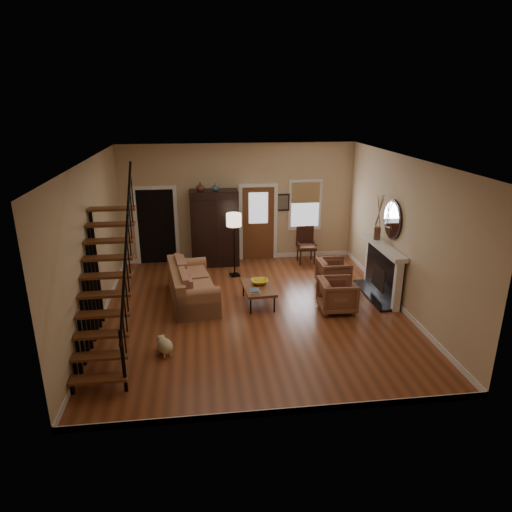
{
  "coord_description": "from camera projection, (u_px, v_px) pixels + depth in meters",
  "views": [
    {
      "loc": [
        -1.08,
        -8.99,
        4.44
      ],
      "look_at": [
        0.1,
        0.4,
        1.15
      ],
      "focal_mm": 32.0,
      "sensor_mm": 36.0,
      "label": 1
    }
  ],
  "objects": [
    {
      "name": "room",
      "position": [
        228.0,
        225.0,
        11.12
      ],
      "size": [
        7.0,
        7.33,
        3.3
      ],
      "color": "brown",
      "rests_on": "ground"
    },
    {
      "name": "side_chair",
      "position": [
        306.0,
        245.0,
        12.83
      ],
      "size": [
        0.54,
        0.54,
        1.02
      ],
      "primitive_type": null,
      "color": "#331910",
      "rests_on": "ground"
    },
    {
      "name": "coffee_table",
      "position": [
        258.0,
        295.0,
        10.33
      ],
      "size": [
        0.73,
        1.16,
        0.43
      ],
      "primitive_type": null,
      "rotation": [
        0.0,
        0.0,
        0.07
      ],
      "color": "brown",
      "rests_on": "ground"
    },
    {
      "name": "armchair_left",
      "position": [
        337.0,
        295.0,
        9.96
      ],
      "size": [
        0.83,
        0.8,
        0.72
      ],
      "primitive_type": "imported",
      "rotation": [
        0.0,
        0.0,
        1.53
      ],
      "color": "brown",
      "rests_on": "ground"
    },
    {
      "name": "dog",
      "position": [
        165.0,
        347.0,
        8.28
      ],
      "size": [
        0.42,
        0.51,
        0.32
      ],
      "primitive_type": null,
      "rotation": [
        0.0,
        0.0,
        0.41
      ],
      "color": "beige",
      "rests_on": "ground"
    },
    {
      "name": "vase_b",
      "position": [
        215.0,
        187.0,
        12.07
      ],
      "size": [
        0.2,
        0.2,
        0.21
      ],
      "primitive_type": "imported",
      "color": "#334C60",
      "rests_on": "armoire"
    },
    {
      "name": "armoire",
      "position": [
        215.0,
        228.0,
        12.54
      ],
      "size": [
        1.3,
        0.6,
        2.1
      ],
      "primitive_type": null,
      "color": "black",
      "rests_on": "ground"
    },
    {
      "name": "fireplace",
      "position": [
        384.0,
        266.0,
        10.61
      ],
      "size": [
        0.33,
        1.95,
        2.3
      ],
      "color": "black",
      "rests_on": "ground"
    },
    {
      "name": "floor_lamp",
      "position": [
        234.0,
        245.0,
        11.76
      ],
      "size": [
        0.46,
        0.46,
        1.68
      ],
      "primitive_type": null,
      "rotation": [
        0.0,
        0.0,
        0.23
      ],
      "color": "black",
      "rests_on": "ground"
    },
    {
      "name": "staircase",
      "position": [
        104.0,
        270.0,
        7.94
      ],
      "size": [
        0.94,
        2.8,
        3.2
      ],
      "primitive_type": null,
      "color": "brown",
      "rests_on": "ground"
    },
    {
      "name": "sofa",
      "position": [
        192.0,
        285.0,
        10.4
      ],
      "size": [
        1.22,
        2.27,
        0.81
      ],
      "primitive_type": null,
      "rotation": [
        0.0,
        0.0,
        0.14
      ],
      "color": "#9C6A47",
      "rests_on": "ground"
    },
    {
      "name": "books",
      "position": [
        255.0,
        291.0,
        9.95
      ],
      "size": [
        0.21,
        0.28,
        0.05
      ],
      "primitive_type": null,
      "color": "beige",
      "rests_on": "coffee_table"
    },
    {
      "name": "vase_a",
      "position": [
        200.0,
        187.0,
        12.02
      ],
      "size": [
        0.24,
        0.24,
        0.25
      ],
      "primitive_type": "imported",
      "color": "#4C2619",
      "rests_on": "armoire"
    },
    {
      "name": "bowl",
      "position": [
        260.0,
        282.0,
        10.39
      ],
      "size": [
        0.38,
        0.38,
        0.09
      ],
      "primitive_type": "imported",
      "color": "gold",
      "rests_on": "coffee_table"
    },
    {
      "name": "armchair_right",
      "position": [
        333.0,
        273.0,
        11.26
      ],
      "size": [
        0.76,
        0.74,
        0.69
      ],
      "primitive_type": "imported",
      "rotation": [
        0.0,
        0.0,
        1.57
      ],
      "color": "brown",
      "rests_on": "ground"
    }
  ]
}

